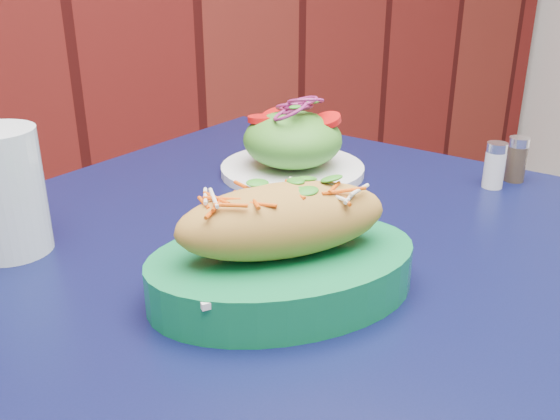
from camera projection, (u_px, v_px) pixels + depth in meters
cafe_table at (297, 317)px, 0.70m from camera, size 1.03×1.03×0.75m
banh_mi_basket at (283, 252)px, 0.56m from camera, size 0.28×0.22×0.12m
salad_plate at (293, 145)px, 0.87m from camera, size 0.20×0.20×0.11m
water_glass at (4, 192)px, 0.64m from camera, size 0.08×0.08×0.13m
salt_shaker at (495, 165)px, 0.82m from camera, size 0.03×0.03×0.06m
pepper_shaker at (517, 159)px, 0.85m from camera, size 0.03×0.03×0.06m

